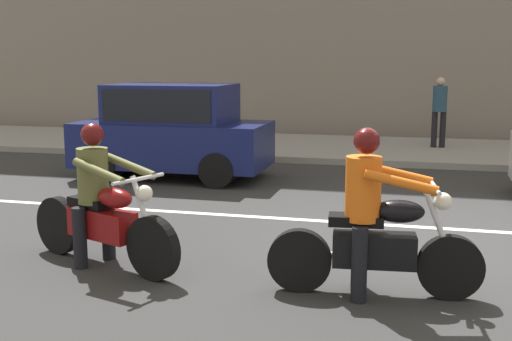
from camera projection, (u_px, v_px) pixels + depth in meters
name	position (u px, v px, depth m)	size (l,w,h in m)	color
ground_plane	(427.00, 246.00, 7.78)	(80.00, 80.00, 0.00)	#2D2D2D
sidewalk_slab	(424.00, 151.00, 15.41)	(40.00, 4.40, 0.14)	gray
lane_marking_stripe	(378.00, 224.00, 8.80)	(18.00, 0.14, 0.01)	silver
motorcycle_with_rider_orange_stripe	(373.00, 228.00, 6.07)	(2.06, 0.70, 1.63)	black
motorcycle_with_rider_olive	(101.00, 209.00, 6.96)	(2.12, 1.03, 1.58)	black
parked_hatchback_navy	(173.00, 130.00, 12.18)	(3.65, 1.76, 1.80)	#11194C
pedestrian_bystander	(440.00, 107.00, 15.39)	(0.34, 0.34, 1.71)	black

